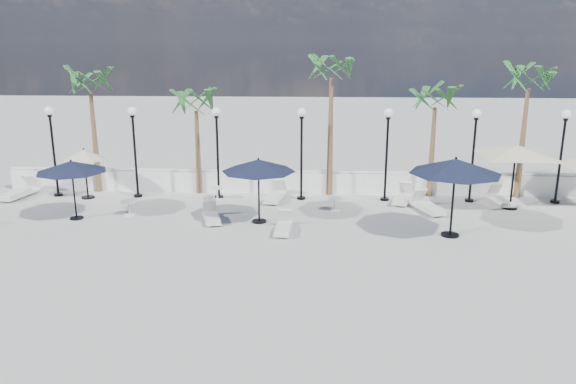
{
  "coord_description": "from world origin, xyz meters",
  "views": [
    {
      "loc": [
        0.64,
        -16.29,
        6.52
      ],
      "look_at": [
        -0.33,
        2.1,
        1.5
      ],
      "focal_mm": 35.0,
      "sensor_mm": 36.0,
      "label": 1
    }
  ],
  "objects_px": {
    "lounger_3": "(275,195)",
    "parasol_navy_mid": "(258,166)",
    "lounger_4": "(283,226)",
    "parasol_cream_small": "(84,155)",
    "parasol_navy_left": "(71,167)",
    "lounger_6": "(427,206)",
    "lounger_5": "(501,199)",
    "lounger_0": "(20,192)",
    "parasol_cream_sq_b": "(517,146)",
    "parasol_navy_right": "(455,167)",
    "lounger_2": "(211,216)",
    "lounger_7": "(403,197)"
  },
  "relations": [
    {
      "from": "lounger_3",
      "to": "parasol_navy_mid",
      "type": "height_order",
      "value": "parasol_navy_mid"
    },
    {
      "from": "lounger_4",
      "to": "parasol_cream_small",
      "type": "bearing_deg",
      "value": 157.57
    },
    {
      "from": "parasol_navy_left",
      "to": "parasol_cream_small",
      "type": "height_order",
      "value": "parasol_navy_left"
    },
    {
      "from": "lounger_4",
      "to": "lounger_6",
      "type": "bearing_deg",
      "value": 28.36
    },
    {
      "from": "lounger_5",
      "to": "parasol_cream_small",
      "type": "height_order",
      "value": "parasol_cream_small"
    },
    {
      "from": "lounger_0",
      "to": "lounger_4",
      "type": "height_order",
      "value": "lounger_0"
    },
    {
      "from": "lounger_3",
      "to": "lounger_5",
      "type": "relative_size",
      "value": 1.08
    },
    {
      "from": "lounger_0",
      "to": "parasol_navy_mid",
      "type": "xyz_separation_m",
      "value": [
        10.54,
        -2.8,
        1.87
      ]
    },
    {
      "from": "lounger_6",
      "to": "parasol_cream_small",
      "type": "height_order",
      "value": "parasol_cream_small"
    },
    {
      "from": "parasol_navy_mid",
      "to": "lounger_5",
      "type": "bearing_deg",
      "value": 16.7
    },
    {
      "from": "lounger_6",
      "to": "lounger_0",
      "type": "bearing_deg",
      "value": 155.79
    },
    {
      "from": "lounger_4",
      "to": "lounger_5",
      "type": "height_order",
      "value": "lounger_5"
    },
    {
      "from": "parasol_cream_sq_b",
      "to": "parasol_navy_right",
      "type": "bearing_deg",
      "value": -132.57
    },
    {
      "from": "lounger_2",
      "to": "parasol_navy_right",
      "type": "height_order",
      "value": "parasol_navy_right"
    },
    {
      "from": "lounger_4",
      "to": "parasol_navy_right",
      "type": "height_order",
      "value": "parasol_navy_right"
    },
    {
      "from": "parasol_cream_small",
      "to": "lounger_2",
      "type": "bearing_deg",
      "value": -26.29
    },
    {
      "from": "parasol_navy_mid",
      "to": "parasol_navy_right",
      "type": "distance_m",
      "value": 6.81
    },
    {
      "from": "lounger_5",
      "to": "parasol_navy_right",
      "type": "bearing_deg",
      "value": -133.41
    },
    {
      "from": "lounger_2",
      "to": "lounger_5",
      "type": "distance_m",
      "value": 11.79
    },
    {
      "from": "lounger_2",
      "to": "lounger_6",
      "type": "xyz_separation_m",
      "value": [
        8.21,
        1.63,
        0.03
      ]
    },
    {
      "from": "lounger_5",
      "to": "parasol_cream_small",
      "type": "xyz_separation_m",
      "value": [
        -17.26,
        -0.02,
        1.63
      ]
    },
    {
      "from": "lounger_5",
      "to": "parasol_navy_mid",
      "type": "distance_m",
      "value": 10.26
    },
    {
      "from": "lounger_5",
      "to": "lounger_7",
      "type": "xyz_separation_m",
      "value": [
        -3.98,
        -0.0,
        0.01
      ]
    },
    {
      "from": "lounger_7",
      "to": "parasol_cream_sq_b",
      "type": "xyz_separation_m",
      "value": [
        4.15,
        -0.65,
        2.3
      ]
    },
    {
      "from": "lounger_7",
      "to": "lounger_0",
      "type": "bearing_deg",
      "value": -161.27
    },
    {
      "from": "lounger_7",
      "to": "lounger_6",
      "type": "bearing_deg",
      "value": -40.59
    },
    {
      "from": "lounger_6",
      "to": "parasol_cream_small",
      "type": "bearing_deg",
      "value": 154.66
    },
    {
      "from": "lounger_0",
      "to": "lounger_6",
      "type": "xyz_separation_m",
      "value": [
        16.98,
        -1.17,
        -0.02
      ]
    },
    {
      "from": "lounger_6",
      "to": "lounger_3",
      "type": "bearing_deg",
      "value": 147.89
    },
    {
      "from": "parasol_navy_left",
      "to": "parasol_cream_sq_b",
      "type": "relative_size",
      "value": 0.47
    },
    {
      "from": "parasol_navy_right",
      "to": "parasol_cream_small",
      "type": "xyz_separation_m",
      "value": [
        -14.32,
        4.03,
        -0.59
      ]
    },
    {
      "from": "lounger_2",
      "to": "parasol_navy_mid",
      "type": "distance_m",
      "value": 2.62
    },
    {
      "from": "lounger_5",
      "to": "parasol_navy_mid",
      "type": "height_order",
      "value": "parasol_navy_mid"
    },
    {
      "from": "lounger_4",
      "to": "parasol_navy_left",
      "type": "relative_size",
      "value": 0.64
    },
    {
      "from": "lounger_2",
      "to": "parasol_navy_left",
      "type": "xyz_separation_m",
      "value": [
        -5.14,
        0.05,
        1.8
      ]
    },
    {
      "from": "parasol_navy_mid",
      "to": "parasol_cream_sq_b",
      "type": "bearing_deg",
      "value": 12.85
    },
    {
      "from": "lounger_6",
      "to": "parasol_cream_sq_b",
      "type": "height_order",
      "value": "parasol_cream_sq_b"
    },
    {
      "from": "lounger_6",
      "to": "parasol_cream_sq_b",
      "type": "relative_size",
      "value": 0.35
    },
    {
      "from": "lounger_6",
      "to": "parasol_navy_mid",
      "type": "relative_size",
      "value": 0.71
    },
    {
      "from": "parasol_navy_mid",
      "to": "parasol_navy_left",
      "type": "bearing_deg",
      "value": 179.64
    },
    {
      "from": "parasol_cream_small",
      "to": "lounger_6",
      "type": "bearing_deg",
      "value": -5.08
    },
    {
      "from": "lounger_0",
      "to": "lounger_5",
      "type": "xyz_separation_m",
      "value": [
        20.19,
        0.1,
        -0.04
      ]
    },
    {
      "from": "lounger_2",
      "to": "lounger_4",
      "type": "height_order",
      "value": "lounger_2"
    },
    {
      "from": "lounger_6",
      "to": "lounger_7",
      "type": "bearing_deg",
      "value": 100.76
    },
    {
      "from": "lounger_4",
      "to": "lounger_7",
      "type": "distance_m",
      "value": 6.15
    },
    {
      "from": "lounger_0",
      "to": "lounger_7",
      "type": "distance_m",
      "value": 16.21
    },
    {
      "from": "lounger_0",
      "to": "lounger_7",
      "type": "height_order",
      "value": "lounger_0"
    },
    {
      "from": "lounger_3",
      "to": "lounger_4",
      "type": "height_order",
      "value": "lounger_3"
    },
    {
      "from": "lounger_0",
      "to": "lounger_3",
      "type": "xyz_separation_m",
      "value": [
        10.92,
        0.1,
        -0.02
      ]
    },
    {
      "from": "lounger_6",
      "to": "lounger_7",
      "type": "relative_size",
      "value": 1.03
    }
  ]
}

